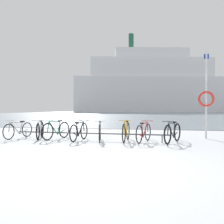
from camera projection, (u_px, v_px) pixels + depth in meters
The scene contains 12 objects.
ground at pixel (151, 114), 58.41m from camera, with size 80.00×132.00×0.08m.
bike_rack at pixel (90, 133), 9.89m from camera, with size 6.21×0.38×0.31m.
bicycle_0 at pixel (18, 130), 10.61m from camera, with size 0.50×1.72×0.76m.
bicycle_1 at pixel (40, 130), 10.52m from camera, with size 0.61×1.61×0.79m.
bicycle_2 at pixel (56, 130), 10.30m from camera, with size 0.64×1.68×0.81m.
bicycle_3 at pixel (79, 132), 9.84m from camera, with size 0.46×1.64×0.78m.
bicycle_4 at pixel (100, 132), 9.73m from camera, with size 0.48×1.61×0.80m.
bicycle_5 at pixel (126, 132), 9.62m from camera, with size 0.46×1.73×0.83m.
bicycle_6 at pixel (144, 132), 9.45m from camera, with size 0.59×1.58×0.78m.
bicycle_7 at pixel (173, 133), 9.21m from camera, with size 0.75×1.63×0.81m.
rescue_post at pixel (206, 96), 10.51m from camera, with size 0.67×0.10×3.68m.
ferry_ship at pixel (154, 86), 92.43m from camera, with size 59.29×22.12×28.55m.
Camera 1 is at (1.25, -5.19, 1.25)m, focal length 40.39 mm.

